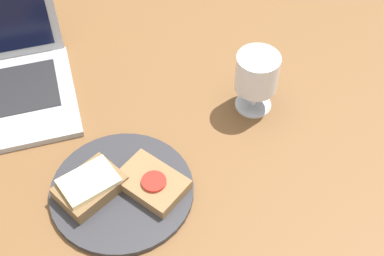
% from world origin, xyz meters
% --- Properties ---
extents(wooden_table, '(1.40, 1.40, 0.03)m').
position_xyz_m(wooden_table, '(0.00, 0.00, 0.01)').
color(wooden_table, brown).
rests_on(wooden_table, ground).
extents(plate, '(0.24, 0.24, 0.01)m').
position_xyz_m(plate, '(-0.04, -0.07, 0.04)').
color(plate, '#333338').
rests_on(plate, wooden_table).
extents(sandwich_with_cheese, '(0.13, 0.12, 0.03)m').
position_xyz_m(sandwich_with_cheese, '(-0.09, -0.06, 0.06)').
color(sandwich_with_cheese, brown).
rests_on(sandwich_with_cheese, plate).
extents(sandwich_with_tomato, '(0.13, 0.14, 0.03)m').
position_xyz_m(sandwich_with_tomato, '(0.01, -0.08, 0.05)').
color(sandwich_with_tomato, '#937047').
rests_on(sandwich_with_tomato, plate).
extents(wine_glass, '(0.08, 0.08, 0.12)m').
position_xyz_m(wine_glass, '(0.24, 0.06, 0.11)').
color(wine_glass, white).
rests_on(wine_glass, wooden_table).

